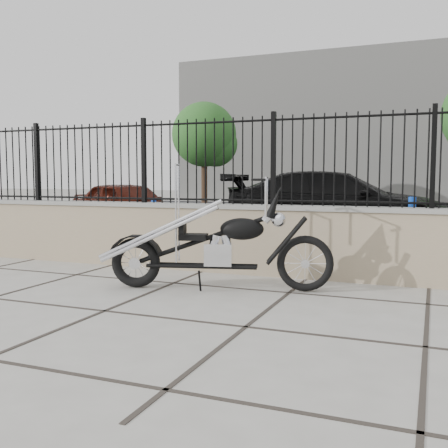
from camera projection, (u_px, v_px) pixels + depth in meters
ground_plane at (104, 311)px, 5.23m from camera, size 90.00×90.00×0.00m
parking_lot at (332, 219)px, 16.78m from camera, size 30.00×30.00×0.00m
retaining_wall at (206, 237)px, 7.50m from camera, size 14.00×0.36×0.96m
iron_fence at (205, 161)px, 7.40m from camera, size 14.00×0.08×1.20m
background_building at (379, 130)px, 29.36m from camera, size 22.00×6.00×8.00m
chopper_motorcycle at (215, 226)px, 6.18m from camera, size 2.56×1.09×1.52m
car_red at (127, 206)px, 13.09m from camera, size 3.95×2.86×1.25m
car_black at (337, 204)px, 11.87m from camera, size 5.35×2.83×1.48m
bollard_a at (154, 222)px, 10.61m from camera, size 0.12×0.12×0.87m
bollard_b at (411, 228)px, 8.53m from camera, size 0.16×0.16×1.02m
tree_left at (204, 132)px, 22.92m from camera, size 2.83×2.83×4.77m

